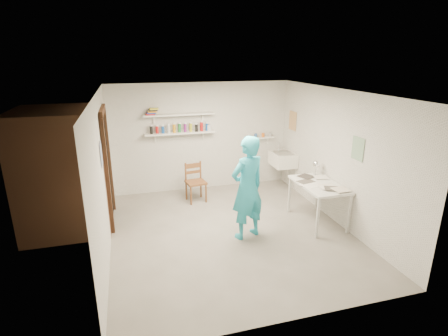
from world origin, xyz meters
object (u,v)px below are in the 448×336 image
object	(u,v)px
belfast_sink	(283,159)
man	(247,188)
wooden_chair	(196,182)
desk_lamp	(317,164)
work_table	(317,203)
wall_clock	(248,167)

from	to	relation	value
belfast_sink	man	size ratio (longest dim) A/B	0.34
wooden_chair	desk_lamp	bearing A→B (deg)	-35.73
wooden_chair	work_table	xyz separation A→B (m)	(1.94, -1.57, -0.04)
work_table	wooden_chair	bearing A→B (deg)	141.02
belfast_sink	work_table	bearing A→B (deg)	-93.57
wall_clock	work_table	world-z (taller)	wall_clock
belfast_sink	work_table	world-z (taller)	belfast_sink
belfast_sink	work_table	distance (m)	1.80
work_table	desk_lamp	bearing A→B (deg)	67.58
wooden_chair	desk_lamp	distance (m)	2.47
belfast_sink	desk_lamp	size ratio (longest dim) A/B	4.22
man	desk_lamp	world-z (taller)	man
belfast_sink	wooden_chair	xyz separation A→B (m)	(-2.05, -0.19, -0.28)
wooden_chair	work_table	size ratio (longest dim) A/B	0.73
wall_clock	belfast_sink	bearing A→B (deg)	29.65
wall_clock	desk_lamp	world-z (taller)	wall_clock
desk_lamp	work_table	bearing A→B (deg)	-112.42
wall_clock	work_table	xyz separation A→B (m)	(1.34, -0.06, -0.79)
man	belfast_sink	bearing A→B (deg)	-148.56
belfast_sink	wooden_chair	distance (m)	2.08
belfast_sink	work_table	size ratio (longest dim) A/B	0.53
man	desk_lamp	size ratio (longest dim) A/B	12.31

